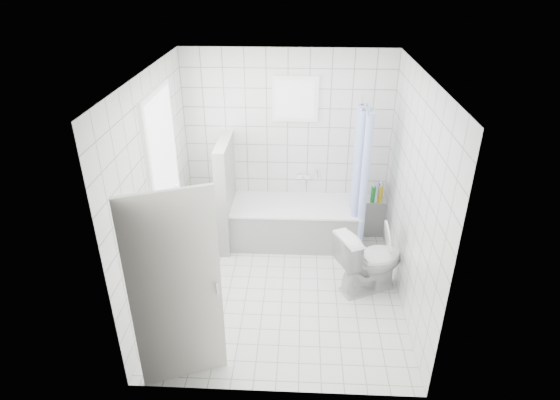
{
  "coord_description": "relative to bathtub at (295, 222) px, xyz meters",
  "views": [
    {
      "loc": [
        0.19,
        -4.53,
        3.63
      ],
      "look_at": [
        -0.05,
        0.35,
        1.05
      ],
      "focal_mm": 30.0,
      "sensor_mm": 36.0,
      "label": 1
    }
  ],
  "objects": [
    {
      "name": "sill_bottles",
      "position": [
        -1.43,
        -0.81,
        0.72
      ],
      "size": [
        0.17,
        0.44,
        0.28
      ],
      "color": "#2FC4D6",
      "rests_on": "window_sill"
    },
    {
      "name": "ledge_bottles",
      "position": [
        1.14,
        0.2,
        0.38
      ],
      "size": [
        0.18,
        0.17,
        0.25
      ],
      "color": "gold",
      "rests_on": "tiled_ledge"
    },
    {
      "name": "window_left",
      "position": [
        -1.49,
        -0.82,
        1.31
      ],
      "size": [
        0.01,
        0.9,
        1.4
      ],
      "primitive_type": "cube",
      "color": "white",
      "rests_on": "wall_left"
    },
    {
      "name": "ground",
      "position": [
        -0.13,
        -1.12,
        -0.29
      ],
      "size": [
        3.0,
        3.0,
        0.0
      ],
      "primitive_type": "plane",
      "color": "white",
      "rests_on": "ground"
    },
    {
      "name": "bathtub",
      "position": [
        0.0,
        0.0,
        0.0
      ],
      "size": [
        1.76,
        0.77,
        0.58
      ],
      "color": "white",
      "rests_on": "ground"
    },
    {
      "name": "wall_back",
      "position": [
        -0.13,
        0.38,
        1.01
      ],
      "size": [
        2.8,
        0.02,
        2.6
      ],
      "primitive_type": "cube",
      "color": "white",
      "rests_on": "ground"
    },
    {
      "name": "window_sill",
      "position": [
        -1.44,
        -0.82,
        0.57
      ],
      "size": [
        0.18,
        1.02,
        0.08
      ],
      "primitive_type": "cube",
      "color": "white",
      "rests_on": "wall_left"
    },
    {
      "name": "curtain_rod",
      "position": [
        0.82,
        -0.02,
        1.71
      ],
      "size": [
        0.02,
        0.8,
        0.02
      ],
      "primitive_type": "cylinder",
      "rotation": [
        1.57,
        0.0,
        0.0
      ],
      "color": "silver",
      "rests_on": "wall_back"
    },
    {
      "name": "door",
      "position": [
        -1.01,
        -2.46,
        0.71
      ],
      "size": [
        0.76,
        0.33,
        2.0
      ],
      "primitive_type": "cube",
      "rotation": [
        0.0,
        0.0,
        -1.2
      ],
      "color": "silver",
      "rests_on": "ground"
    },
    {
      "name": "tub_faucet",
      "position": [
        0.1,
        0.33,
        0.56
      ],
      "size": [
        0.18,
        0.06,
        0.06
      ],
      "primitive_type": "cube",
      "color": "silver",
      "rests_on": "wall_back"
    },
    {
      "name": "shower_curtain",
      "position": [
        0.82,
        -0.16,
        0.81
      ],
      "size": [
        0.14,
        0.48,
        1.78
      ],
      "primitive_type": null,
      "color": "#4860D5",
      "rests_on": "curtain_rod"
    },
    {
      "name": "ceiling",
      "position": [
        -0.13,
        -1.12,
        2.31
      ],
      "size": [
        3.0,
        3.0,
        0.0
      ],
      "primitive_type": "plane",
      "rotation": [
        3.14,
        0.0,
        0.0
      ],
      "color": "white",
      "rests_on": "ground"
    },
    {
      "name": "wall_front",
      "position": [
        -0.13,
        -2.62,
        1.01
      ],
      "size": [
        2.8,
        0.02,
        2.6
      ],
      "primitive_type": "cube",
      "color": "white",
      "rests_on": "ground"
    },
    {
      "name": "wall_left",
      "position": [
        -1.53,
        -1.12,
        1.01
      ],
      "size": [
        0.02,
        3.0,
        2.6
      ],
      "primitive_type": "cube",
      "color": "white",
      "rests_on": "ground"
    },
    {
      "name": "partition_wall",
      "position": [
        -0.94,
        -0.05,
        0.46
      ],
      "size": [
        0.15,
        0.85,
        1.5
      ],
      "primitive_type": "cube",
      "color": "white",
      "rests_on": "ground"
    },
    {
      "name": "window_back",
      "position": [
        -0.03,
        0.33,
        1.66
      ],
      "size": [
        0.5,
        0.01,
        0.5
      ],
      "primitive_type": "cube",
      "color": "white",
      "rests_on": "wall_back"
    },
    {
      "name": "tiled_ledge",
      "position": [
        1.15,
        0.25,
        -0.02
      ],
      "size": [
        0.4,
        0.24,
        0.55
      ],
      "primitive_type": "cube",
      "color": "white",
      "rests_on": "ground"
    },
    {
      "name": "wall_right",
      "position": [
        1.27,
        -1.12,
        1.01
      ],
      "size": [
        0.02,
        3.0,
        2.6
      ],
      "primitive_type": "cube",
      "color": "white",
      "rests_on": "ground"
    },
    {
      "name": "toilet",
      "position": [
        0.9,
        -1.04,
        0.12
      ],
      "size": [
        0.92,
        0.75,
        0.82
      ],
      "primitive_type": "imported",
      "rotation": [
        0.0,
        0.0,
        2.0
      ],
      "color": "white",
      "rests_on": "ground"
    }
  ]
}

